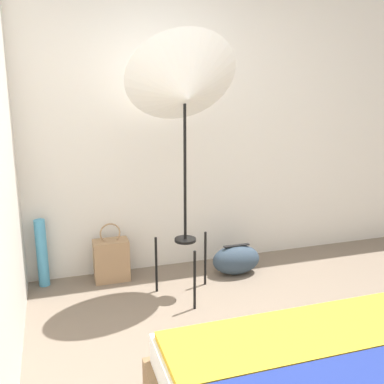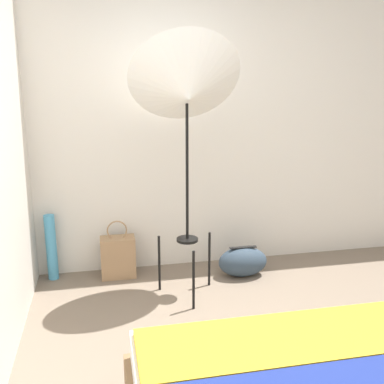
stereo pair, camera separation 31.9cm
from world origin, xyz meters
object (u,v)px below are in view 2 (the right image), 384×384
object	(u,v)px
duffel_bag	(243,262)
paper_roll	(51,247)
tote_bag	(118,257)
photo_umbrella	(187,89)

from	to	relation	value
duffel_bag	paper_roll	xyz separation A→B (m)	(-1.60, 0.27, 0.16)
duffel_bag	paper_roll	size ratio (longest dim) A/B	0.75
tote_bag	duffel_bag	xyz separation A→B (m)	(1.05, -0.20, -0.05)
photo_umbrella	paper_roll	xyz separation A→B (m)	(-1.07, 0.51, -1.31)
photo_umbrella	paper_roll	size ratio (longest dim) A/B	3.52
tote_bag	duffel_bag	size ratio (longest dim) A/B	1.19
photo_umbrella	paper_roll	world-z (taller)	photo_umbrella
tote_bag	paper_roll	size ratio (longest dim) A/B	0.89
tote_bag	duffel_bag	world-z (taller)	tote_bag
tote_bag	paper_roll	bearing A→B (deg)	172.70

